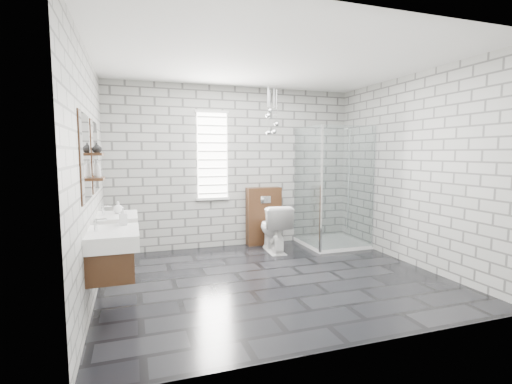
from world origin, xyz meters
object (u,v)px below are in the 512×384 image
toilet (274,228)px  cistern_panel (264,216)px  vanity_right (114,222)px  shower_enclosure (331,217)px  vanity_left (109,240)px

toilet → cistern_panel: bearing=-85.7°
vanity_right → cistern_panel: size_ratio=1.57×
vanity_right → shower_enclosure: (3.41, 0.74, -0.25)m
vanity_right → cistern_panel: 2.71m
toilet → vanity_right: bearing=22.2°
vanity_right → shower_enclosure: 3.50m
vanity_right → toilet: bearing=17.9°
vanity_left → shower_enclosure: 3.82m
cistern_panel → vanity_left: bearing=-136.9°
toilet → shower_enclosure: bearing=-177.1°
vanity_left → vanity_right: size_ratio=1.00×
cistern_panel → toilet: size_ratio=1.30×
cistern_panel → toilet: cistern_panel is taller
vanity_right → cistern_panel: (2.38, 1.26, -0.26)m
vanity_left → toilet: (2.38, 1.74, -0.37)m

